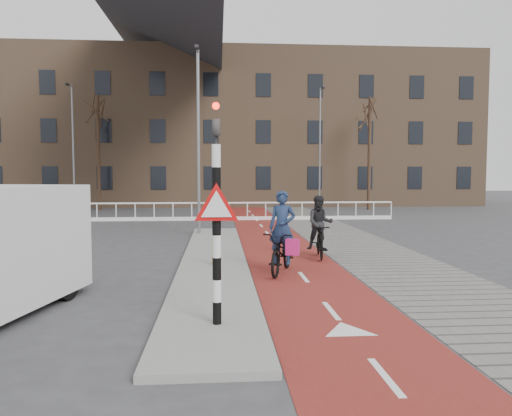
{
  "coord_description": "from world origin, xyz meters",
  "views": [
    {
      "loc": [
        -0.57,
        -9.92,
        2.55
      ],
      "look_at": [
        0.56,
        5.0,
        1.5
      ],
      "focal_mm": 35.0,
      "sensor_mm": 36.0,
      "label": 1
    }
  ],
  "objects": [
    {
      "name": "ground",
      "position": [
        0.0,
        0.0,
        0.0
      ],
      "size": [
        120.0,
        120.0,
        0.0
      ],
      "primitive_type": "plane",
      "color": "#38383A",
      "rests_on": "ground"
    },
    {
      "name": "bike_lane",
      "position": [
        1.5,
        10.0,
        0.01
      ],
      "size": [
        2.5,
        60.0,
        0.01
      ],
      "primitive_type": "cube",
      "color": "maroon",
      "rests_on": "ground"
    },
    {
      "name": "sidewalk",
      "position": [
        4.3,
        10.0,
        0.01
      ],
      "size": [
        3.0,
        60.0,
        0.01
      ],
      "primitive_type": "cube",
      "color": "slate",
      "rests_on": "ground"
    },
    {
      "name": "curb_island",
      "position": [
        -0.7,
        4.0,
        0.06
      ],
      "size": [
        1.8,
        16.0,
        0.12
      ],
      "primitive_type": "cube",
      "color": "gray",
      "rests_on": "ground"
    },
    {
      "name": "traffic_signal",
      "position": [
        -0.6,
        -2.02,
        1.99
      ],
      "size": [
        0.8,
        0.8,
        3.68
      ],
      "color": "black",
      "rests_on": "curb_island"
    },
    {
      "name": "bollard",
      "position": [
        -0.68,
        3.22,
        0.51
      ],
      "size": [
        0.12,
        0.12,
        0.77
      ],
      "primitive_type": "cylinder",
      "color": "gold",
      "rests_on": "curb_island"
    },
    {
      "name": "cyclist_near",
      "position": [
        1.04,
        2.49,
        0.72
      ],
      "size": [
        1.36,
        2.16,
        2.1
      ],
      "rotation": [
        0.0,
        0.0,
        -0.35
      ],
      "color": "black",
      "rests_on": "bike_lane"
    },
    {
      "name": "cyclist_far",
      "position": [
        2.45,
        4.68,
        0.78
      ],
      "size": [
        0.86,
        1.77,
        1.87
      ],
      "rotation": [
        0.0,
        0.0,
        -0.12
      ],
      "color": "black",
      "rests_on": "bike_lane"
    },
    {
      "name": "railing",
      "position": [
        -5.0,
        17.0,
        0.31
      ],
      "size": [
        28.0,
        0.1,
        0.99
      ],
      "color": "silver",
      "rests_on": "ground"
    },
    {
      "name": "townhouse_row",
      "position": [
        -3.0,
        32.0,
        7.81
      ],
      "size": [
        46.0,
        10.0,
        15.9
      ],
      "color": "#7F6047",
      "rests_on": "ground"
    },
    {
      "name": "tree_mid",
      "position": [
        -8.79,
        25.33,
        3.94
      ],
      "size": [
        0.23,
        0.23,
        7.88
      ],
      "primitive_type": "cylinder",
      "color": "#301F15",
      "rests_on": "ground"
    },
    {
      "name": "tree_right",
      "position": [
        9.95,
        24.26,
        3.88
      ],
      "size": [
        0.24,
        0.24,
        7.77
      ],
      "primitive_type": "cylinder",
      "color": "#301F15",
      "rests_on": "ground"
    },
    {
      "name": "streetlight_near",
      "position": [
        -1.35,
        10.32,
        3.72
      ],
      "size": [
        0.12,
        0.12,
        7.43
      ],
      "primitive_type": "cylinder",
      "color": "slate",
      "rests_on": "ground"
    },
    {
      "name": "streetlight_left",
      "position": [
        -9.68,
        22.48,
        4.04
      ],
      "size": [
        0.12,
        0.12,
        8.08
      ],
      "primitive_type": "cylinder",
      "color": "slate",
      "rests_on": "ground"
    },
    {
      "name": "streetlight_right",
      "position": [
        6.46,
        24.29,
        4.19
      ],
      "size": [
        0.12,
        0.12,
        8.39
      ],
      "primitive_type": "cylinder",
      "color": "slate",
      "rests_on": "ground"
    }
  ]
}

